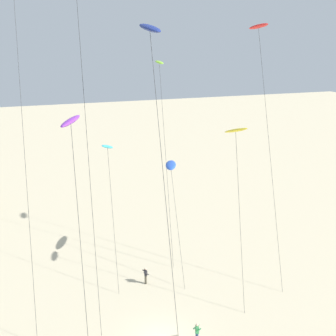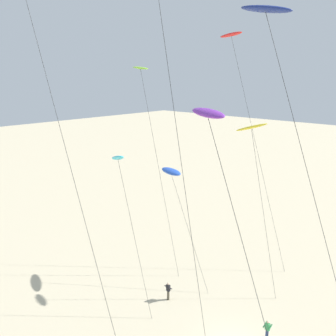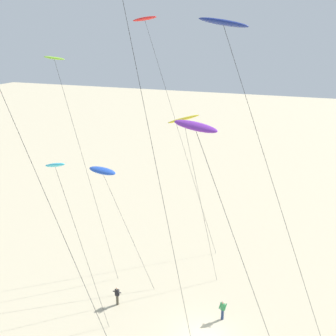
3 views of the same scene
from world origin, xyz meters
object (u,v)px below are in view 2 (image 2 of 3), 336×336
object	(u,v)px
kite_cyan	(118,159)
kite_flyer_middle	(267,330)
kite_blue	(171,172)
kite_yellow	(252,129)
kite_purple	(209,117)
kite_navy	(267,13)
kite_flyer_nearest	(168,291)
kite_lime	(142,74)
kite_red	(232,38)

from	to	relation	value
kite_cyan	kite_flyer_middle	xyz separation A→B (m)	(3.75, -11.98, -11.70)
kite_blue	kite_flyer_middle	size ratio (longest dim) A/B	6.45
kite_yellow	kite_purple	bearing A→B (deg)	-158.47
kite_navy	kite_blue	distance (m)	17.50
kite_blue	kite_flyer_middle	distance (m)	15.18
kite_cyan	kite_yellow	size ratio (longest dim) A/B	0.86
kite_cyan	kite_flyer_middle	bearing A→B (deg)	-72.64
kite_flyer_middle	kite_purple	bearing A→B (deg)	-179.95
kite_purple	kite_flyer_nearest	world-z (taller)	kite_purple
kite_lime	kite_flyer_middle	distance (m)	24.32
kite_blue	kite_purple	bearing A→B (deg)	-131.53
kite_cyan	kite_flyer_middle	distance (m)	17.16
kite_purple	kite_navy	xyz separation A→B (m)	(4.69, -0.06, 4.95)
kite_yellow	kite_blue	world-z (taller)	kite_yellow
kite_red	kite_yellow	bearing A→B (deg)	-132.01
kite_navy	kite_red	xyz separation A→B (m)	(14.03, 11.13, 0.58)
kite_yellow	kite_red	distance (m)	11.15
kite_blue	kite_red	world-z (taller)	kite_red
kite_purple	kite_red	xyz separation A→B (m)	(18.73, 11.07, 5.53)
kite_cyan	kite_red	xyz separation A→B (m)	(14.38, -0.92, 10.15)
kite_cyan	kite_flyer_middle	world-z (taller)	kite_cyan
kite_purple	kite_lime	bearing A→B (deg)	55.98
kite_yellow	kite_red	xyz separation A→B (m)	(5.15, 5.71, 8.07)
kite_purple	kite_navy	world-z (taller)	kite_navy
kite_lime	kite_red	xyz separation A→B (m)	(8.07, -4.72, 3.52)
kite_navy	kite_blue	xyz separation A→B (m)	(5.61, 11.69, -11.76)
kite_purple	kite_yellow	xyz separation A→B (m)	(13.58, 5.36, -2.54)
kite_lime	kite_navy	distance (m)	17.18
kite_red	kite_cyan	bearing A→B (deg)	176.35
kite_red	kite_flyer_nearest	bearing A→B (deg)	-168.81
kite_navy	kite_red	distance (m)	17.92
kite_cyan	kite_flyer_nearest	bearing A→B (deg)	-54.12
kite_yellow	kite_navy	distance (m)	12.82
kite_lime	kite_red	distance (m)	9.99
kite_flyer_nearest	kite_yellow	bearing A→B (deg)	-25.98
kite_blue	kite_yellow	bearing A→B (deg)	-62.39
kite_purple	kite_cyan	size ratio (longest dim) A/B	1.33
kite_blue	kite_flyer_nearest	size ratio (longest dim) A/B	6.45
kite_lime	kite_yellow	distance (m)	11.75
kite_purple	kite_blue	distance (m)	16.96
kite_blue	kite_flyer_middle	xyz separation A→B (m)	(-2.21, -11.62, -9.51)
kite_flyer_middle	kite_navy	bearing A→B (deg)	-178.87
kite_navy	kite_red	bearing A→B (deg)	38.41
kite_yellow	kite_red	world-z (taller)	kite_red
kite_navy	kite_cyan	bearing A→B (deg)	91.63
kite_purple	kite_yellow	world-z (taller)	kite_purple
kite_navy	kite_red	size ratio (longest dim) A/B	0.97
kite_yellow	kite_flyer_nearest	size ratio (longest dim) A/B	9.19
kite_yellow	kite_cyan	bearing A→B (deg)	144.32
kite_yellow	kite_red	size ratio (longest dim) A/B	0.66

